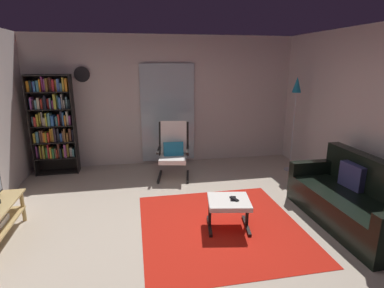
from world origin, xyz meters
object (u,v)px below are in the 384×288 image
object	(u,v)px
ottoman	(229,205)
cell_phone	(233,199)
leather_sofa	(356,202)
tv_remote	(234,199)
floor_lamp_by_shelf	(296,98)
bookshelf_near_tv	(53,122)
lounge_armchair	(173,148)
wall_clock	(82,74)

from	to	relation	value
ottoman	cell_phone	world-z (taller)	cell_phone
leather_sofa	tv_remote	xyz separation A→B (m)	(-1.59, 0.21, 0.09)
floor_lamp_by_shelf	ottoman	bearing A→B (deg)	-134.98
leather_sofa	cell_phone	world-z (taller)	leather_sofa
bookshelf_near_tv	lounge_armchair	size ratio (longest dim) A/B	1.82
ottoman	wall_clock	world-z (taller)	wall_clock
tv_remote	bookshelf_near_tv	bearing A→B (deg)	114.78
bookshelf_near_tv	floor_lamp_by_shelf	world-z (taller)	bookshelf_near_tv
lounge_armchair	tv_remote	xyz separation A→B (m)	(0.51, -1.99, -0.13)
ottoman	tv_remote	xyz separation A→B (m)	(0.07, -0.01, 0.08)
leather_sofa	ottoman	distance (m)	1.67
cell_phone	bookshelf_near_tv	bearing A→B (deg)	154.37
bookshelf_near_tv	ottoman	xyz separation A→B (m)	(2.62, -2.59, -0.68)
leather_sofa	wall_clock	distance (m)	5.02
leather_sofa	cell_phone	bearing A→B (deg)	172.08
floor_lamp_by_shelf	cell_phone	bearing A→B (deg)	-134.16
ottoman	wall_clock	size ratio (longest dim) A/B	2.05
lounge_armchair	cell_phone	distance (m)	2.04
bookshelf_near_tv	leather_sofa	xyz separation A→B (m)	(4.28, -2.80, -0.69)
ottoman	cell_phone	size ratio (longest dim) A/B	4.25
ottoman	tv_remote	bearing A→B (deg)	-7.24
cell_phone	wall_clock	bearing A→B (deg)	145.50
bookshelf_near_tv	leather_sofa	world-z (taller)	bookshelf_near_tv
bookshelf_near_tv	tv_remote	bearing A→B (deg)	-43.98
floor_lamp_by_shelf	wall_clock	distance (m)	4.05
tv_remote	leather_sofa	bearing A→B (deg)	-28.69
wall_clock	ottoman	bearing A→B (deg)	-53.60
bookshelf_near_tv	tv_remote	size ratio (longest dim) A/B	12.93
bookshelf_near_tv	ottoman	distance (m)	3.74
floor_lamp_by_shelf	wall_clock	world-z (taller)	wall_clock
ottoman	floor_lamp_by_shelf	distance (m)	2.85
lounge_armchair	wall_clock	xyz separation A→B (m)	(-1.61, 0.81, 1.32)
bookshelf_near_tv	floor_lamp_by_shelf	size ratio (longest dim) A/B	1.03
tv_remote	lounge_armchair	bearing A→B (deg)	83.18
leather_sofa	bookshelf_near_tv	bearing A→B (deg)	146.79
leather_sofa	tv_remote	size ratio (longest dim) A/B	12.66
ottoman	wall_clock	bearing A→B (deg)	126.40
lounge_armchair	cell_phone	world-z (taller)	lounge_armchair
bookshelf_near_tv	lounge_armchair	distance (m)	2.31
ottoman	lounge_armchair	bearing A→B (deg)	102.66
ottoman	wall_clock	distance (m)	3.79
lounge_armchair	leather_sofa	bearing A→B (deg)	-46.23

